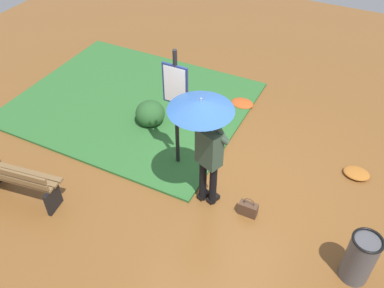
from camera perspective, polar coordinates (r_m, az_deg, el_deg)
ground_plane at (r=7.05m, az=4.02°, el=-6.79°), size 18.00×18.00×0.00m
grass_verge at (r=9.09m, az=-8.34°, el=5.75°), size 4.80×4.00×0.05m
person_with_umbrella at (r=5.87m, az=1.77°, el=2.40°), size 0.96×0.96×2.04m
info_sign_post at (r=6.64m, az=-2.27°, el=6.43°), size 0.44×0.07×2.30m
handbag at (r=6.69m, az=7.83°, el=-8.94°), size 0.30×0.14×0.37m
park_bench at (r=7.25m, az=-23.04°, el=-4.63°), size 1.40×0.56×0.75m
trash_bin at (r=6.18m, az=22.37°, el=-14.47°), size 0.42×0.42×0.83m
shrub_cluster at (r=8.34m, az=-5.99°, el=4.27°), size 0.65×0.59×0.53m
leaf_pile_near_person at (r=7.85m, az=21.95°, el=-3.79°), size 0.46×0.37×0.10m
leaf_pile_by_bench at (r=8.98m, az=7.00°, el=5.65°), size 0.50×0.40×0.11m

